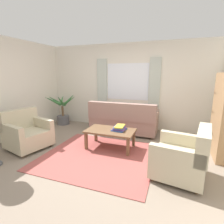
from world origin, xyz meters
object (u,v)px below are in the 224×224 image
at_px(bookshelf, 223,115).
at_px(coffee_table, 110,132).
at_px(armchair_left, 27,133).
at_px(armchair_right, 183,157).
at_px(book_stack_on_table, 119,128).
at_px(couch, 123,120).
at_px(potted_plant, 62,112).

bearing_deg(bookshelf, coffee_table, 100.00).
relative_size(armchair_left, armchair_right, 1.05).
height_order(armchair_right, bookshelf, bookshelf).
bearing_deg(coffee_table, armchair_left, -160.97).
bearing_deg(book_stack_on_table, couch, 101.47).
distance_m(armchair_left, armchair_right, 3.36).
relative_size(potted_plant, bookshelf, 0.67).
xyz_separation_m(armchair_left, coffee_table, (1.83, 0.63, 0.03)).
xyz_separation_m(coffee_table, book_stack_on_table, (0.20, 0.07, 0.11)).
bearing_deg(couch, potted_plant, -3.60).
distance_m(armchair_left, book_stack_on_table, 2.14).
bearing_deg(coffee_table, book_stack_on_table, 18.44).
xyz_separation_m(couch, book_stack_on_table, (0.22, -1.07, 0.12)).
bearing_deg(potted_plant, coffee_table, -30.01).
distance_m(armchair_right, book_stack_on_table, 1.53).
relative_size(coffee_table, potted_plant, 0.96).
bearing_deg(bookshelf, couch, 72.12).
relative_size(armchair_right, book_stack_on_table, 2.71).
relative_size(couch, coffee_table, 1.73).
height_order(couch, bookshelf, bookshelf).
height_order(armchair_right, book_stack_on_table, armchair_right).
bearing_deg(potted_plant, armchair_right, -27.54).
height_order(couch, armchair_left, couch).
bearing_deg(armchair_left, armchair_right, -76.84).
distance_m(armchair_left, potted_plant, 1.94).
xyz_separation_m(armchair_right, book_stack_on_table, (-1.34, 0.74, 0.13)).
bearing_deg(armchair_right, armchair_left, -81.37).
xyz_separation_m(book_stack_on_table, potted_plant, (-2.40, 1.21, -0.05)).
distance_m(armchair_right, coffee_table, 1.67).
bearing_deg(couch, book_stack_on_table, 101.47).
bearing_deg(armchair_right, book_stack_on_table, -109.58).
bearing_deg(armchair_right, bookshelf, 155.14).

